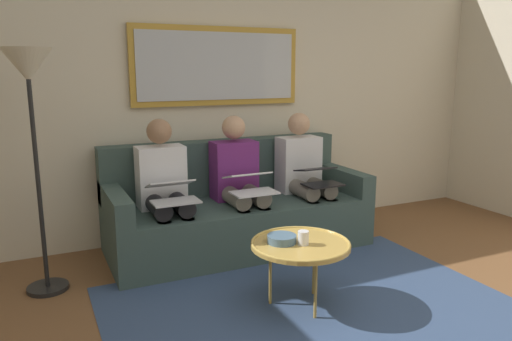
# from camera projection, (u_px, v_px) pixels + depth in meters

# --- Properties ---
(wall_rear) EXTENTS (6.00, 0.12, 2.60)m
(wall_rear) POSITION_uv_depth(u_px,v_px,m) (215.00, 94.00, 4.47)
(wall_rear) COLOR beige
(wall_rear) RESTS_ON ground_plane
(area_rug) EXTENTS (2.60, 1.80, 0.01)m
(area_rug) POSITION_uv_depth(u_px,v_px,m) (311.00, 306.00, 3.18)
(area_rug) COLOR #33476B
(area_rug) RESTS_ON ground_plane
(couch) EXTENTS (2.20, 0.90, 0.90)m
(couch) POSITION_uv_depth(u_px,v_px,m) (236.00, 211.00, 4.24)
(couch) COLOR #384C47
(couch) RESTS_ON ground_plane
(framed_mirror) EXTENTS (1.57, 0.05, 0.69)m
(framed_mirror) POSITION_uv_depth(u_px,v_px,m) (218.00, 66.00, 4.33)
(framed_mirror) COLOR #B7892D
(coffee_table) EXTENTS (0.64, 0.64, 0.44)m
(coffee_table) POSITION_uv_depth(u_px,v_px,m) (300.00, 245.00, 3.12)
(coffee_table) COLOR tan
(coffee_table) RESTS_ON ground_plane
(cup) EXTENTS (0.07, 0.07, 0.09)m
(cup) POSITION_uv_depth(u_px,v_px,m) (303.00, 238.00, 3.08)
(cup) COLOR silver
(cup) RESTS_ON coffee_table
(bowl) EXTENTS (0.19, 0.19, 0.05)m
(bowl) POSITION_uv_depth(u_px,v_px,m) (282.00, 239.00, 3.12)
(bowl) COLOR slate
(bowl) RESTS_ON coffee_table
(person_left) EXTENTS (0.38, 0.58, 1.14)m
(person_left) POSITION_uv_depth(u_px,v_px,m) (304.00, 173.00, 4.39)
(person_left) COLOR silver
(person_left) RESTS_ON couch
(laptop_black) EXTENTS (0.32, 0.34, 0.14)m
(laptop_black) POSITION_uv_depth(u_px,v_px,m) (319.00, 176.00, 4.16)
(laptop_black) COLOR black
(person_middle) EXTENTS (0.38, 0.58, 1.14)m
(person_middle) POSITION_uv_depth(u_px,v_px,m) (239.00, 179.00, 4.12)
(person_middle) COLOR #66236B
(person_middle) RESTS_ON couch
(laptop_white) EXTENTS (0.36, 0.36, 0.15)m
(laptop_white) POSITION_uv_depth(u_px,v_px,m) (250.00, 183.00, 3.90)
(laptop_white) COLOR white
(person_right) EXTENTS (0.38, 0.58, 1.14)m
(person_right) POSITION_uv_depth(u_px,v_px,m) (164.00, 187.00, 3.86)
(person_right) COLOR silver
(person_right) RESTS_ON couch
(laptop_silver) EXTENTS (0.35, 0.35, 0.15)m
(laptop_silver) POSITION_uv_depth(u_px,v_px,m) (173.00, 191.00, 3.64)
(laptop_silver) COLOR silver
(standing_lamp) EXTENTS (0.32, 0.32, 1.66)m
(standing_lamp) POSITION_uv_depth(u_px,v_px,m) (30.00, 93.00, 3.15)
(standing_lamp) COLOR black
(standing_lamp) RESTS_ON ground_plane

